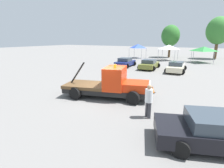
% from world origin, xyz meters
% --- Properties ---
extents(ground_plane, '(160.00, 160.00, 0.00)m').
position_xyz_m(ground_plane, '(0.00, 0.00, 0.00)').
color(ground_plane, slate).
extents(tow_truck, '(6.43, 3.63, 2.51)m').
position_xyz_m(tow_truck, '(0.36, 0.11, 0.95)').
color(tow_truck, black).
rests_on(tow_truck, ground).
extents(foreground_car, '(5.49, 3.64, 1.34)m').
position_xyz_m(foreground_car, '(7.07, -2.88, 0.65)').
color(foreground_car, black).
rests_on(foreground_car, ground).
extents(person_near_truck, '(0.41, 0.41, 1.83)m').
position_xyz_m(person_near_truck, '(3.75, -1.75, 1.06)').
color(person_near_truck, '#38383D').
rests_on(person_near_truck, ground).
extents(parked_car_navy, '(2.57, 4.32, 1.34)m').
position_xyz_m(parked_car_navy, '(-5.02, 13.54, 0.65)').
color(parked_car_navy, navy).
rests_on(parked_car_navy, ground).
extents(parked_car_olive, '(2.66, 4.59, 1.34)m').
position_xyz_m(parked_car_olive, '(-1.22, 13.35, 0.65)').
color(parked_car_olive, olive).
rests_on(parked_car_olive, ground).
extents(parked_car_cream, '(2.61, 4.73, 1.34)m').
position_xyz_m(parked_car_cream, '(2.48, 12.82, 0.65)').
color(parked_car_cream, beige).
rests_on(parked_car_cream, ground).
extents(canopy_tent_blue, '(2.89, 2.89, 2.98)m').
position_xyz_m(canopy_tent_blue, '(-7.97, 25.82, 2.56)').
color(canopy_tent_blue, '#9E9EA3').
rests_on(canopy_tent_blue, ground).
extents(canopy_tent_white, '(3.10, 3.10, 2.97)m').
position_xyz_m(canopy_tent_white, '(-1.25, 24.74, 2.54)').
color(canopy_tent_white, '#9E9EA3').
rests_on(canopy_tent_white, ground).
extents(canopy_tent_green, '(3.49, 3.49, 2.79)m').
position_xyz_m(canopy_tent_green, '(4.80, 24.54, 2.39)').
color(canopy_tent_green, '#9E9EA3').
rests_on(canopy_tent_green, ground).
extents(tree_left, '(3.94, 3.94, 7.03)m').
position_xyz_m(tree_left, '(-2.35, 30.65, 4.72)').
color(tree_left, brown).
rests_on(tree_left, ground).
extents(tree_center, '(4.72, 4.72, 8.43)m').
position_xyz_m(tree_center, '(6.65, 32.47, 5.65)').
color(tree_center, brown).
rests_on(tree_center, ground).
extents(traffic_cone, '(0.40, 0.40, 0.55)m').
position_xyz_m(traffic_cone, '(2.61, 2.70, 0.25)').
color(traffic_cone, black).
rests_on(traffic_cone, ground).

